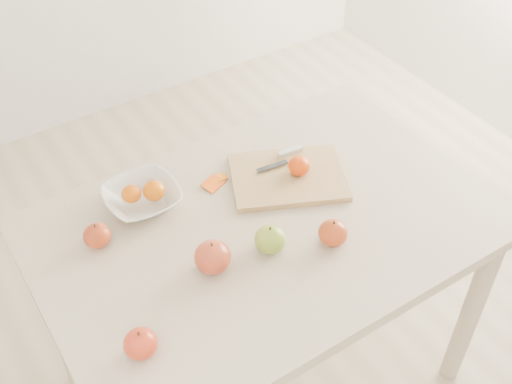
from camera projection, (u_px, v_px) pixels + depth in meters
ground at (264, 374)px, 2.21m from camera, size 3.50×3.50×0.00m
table at (266, 247)px, 1.76m from camera, size 1.20×0.80×0.75m
cutting_board at (288, 177)px, 1.81m from camera, size 0.39×0.34×0.02m
board_tangerine at (299, 166)px, 1.79m from camera, size 0.06×0.06×0.05m
fruit_bowl at (142, 198)px, 1.73m from camera, size 0.20×0.20×0.05m
bowl_tangerine_near at (131, 194)px, 1.71m from camera, size 0.05×0.05×0.05m
bowl_tangerine_far at (154, 191)px, 1.72m from camera, size 0.06×0.06×0.05m
orange_peel_a at (213, 185)px, 1.80m from camera, size 0.07×0.06×0.01m
orange_peel_b at (219, 178)px, 1.82m from camera, size 0.05×0.04×0.01m
paring_knife at (287, 154)px, 1.86m from camera, size 0.17×0.05×0.01m
apple_green at (270, 239)px, 1.60m from camera, size 0.08×0.08×0.07m
apple_red_e at (333, 233)px, 1.62m from camera, size 0.08×0.08×0.07m
apple_red_a at (97, 236)px, 1.62m from camera, size 0.07×0.07×0.06m
apple_red_d at (141, 344)px, 1.38m from camera, size 0.07×0.07×0.07m
apple_red_b at (213, 257)px, 1.55m from camera, size 0.09×0.09×0.08m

